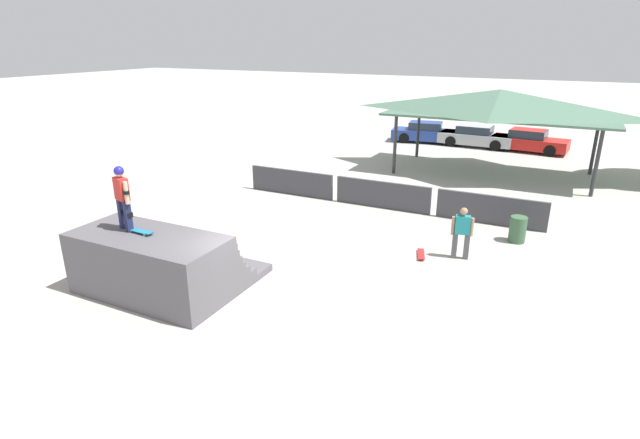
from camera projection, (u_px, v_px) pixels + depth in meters
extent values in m
plane|color=#ADA8A0|center=(261.00, 299.00, 12.58)|extent=(160.00, 160.00, 0.00)
cube|color=#565459|center=(175.00, 277.00, 13.50)|extent=(4.04, 3.45, 0.20)
cube|color=#565459|center=(164.00, 276.00, 13.10)|extent=(4.04, 2.67, 0.20)
cube|color=#565459|center=(160.00, 272.00, 12.91)|extent=(4.04, 2.38, 0.20)
cube|color=#565459|center=(156.00, 266.00, 12.76)|extent=(4.04, 2.19, 0.20)
cube|color=#565459|center=(153.00, 260.00, 12.63)|extent=(4.04, 2.05, 0.20)
cube|color=#565459|center=(151.00, 253.00, 12.52)|extent=(4.04, 1.95, 0.20)
cube|color=#565459|center=(149.00, 246.00, 12.42)|extent=(4.04, 1.89, 0.20)
cube|color=#565459|center=(147.00, 239.00, 12.34)|extent=(4.04, 1.85, 0.20)
cylinder|color=silver|center=(173.00, 225.00, 13.09)|extent=(3.96, 0.07, 0.07)
cube|color=#1E2347|center=(128.00, 216.00, 12.42)|extent=(0.19, 0.19, 0.80)
cube|color=black|center=(129.00, 214.00, 12.43)|extent=(0.22, 0.19, 0.12)
cube|color=#1E2347|center=(122.00, 213.00, 12.66)|extent=(0.19, 0.19, 0.80)
cube|color=black|center=(123.00, 211.00, 12.66)|extent=(0.22, 0.19, 0.12)
cube|color=red|center=(121.00, 189.00, 12.31)|extent=(0.48, 0.35, 0.57)
cylinder|color=beige|center=(126.00, 193.00, 12.14)|extent=(0.14, 0.14, 0.57)
cylinder|color=black|center=(126.00, 192.00, 12.14)|extent=(0.20, 0.20, 0.08)
cylinder|color=beige|center=(117.00, 188.00, 12.50)|extent=(0.14, 0.14, 0.57)
cylinder|color=black|center=(117.00, 188.00, 12.50)|extent=(0.20, 0.20, 0.08)
sphere|color=beige|center=(119.00, 172.00, 12.16)|extent=(0.22, 0.22, 0.22)
sphere|color=#232399|center=(119.00, 171.00, 12.15)|extent=(0.25, 0.25, 0.25)
cylinder|color=silver|center=(149.00, 233.00, 12.39)|extent=(0.05, 0.03, 0.05)
cylinder|color=silver|center=(145.00, 235.00, 12.27)|extent=(0.05, 0.03, 0.05)
cylinder|color=silver|center=(135.00, 230.00, 12.61)|extent=(0.05, 0.03, 0.05)
cylinder|color=silver|center=(131.00, 231.00, 12.50)|extent=(0.05, 0.03, 0.05)
cube|color=teal|center=(140.00, 231.00, 12.43)|extent=(0.79, 0.24, 0.02)
cube|color=teal|center=(150.00, 233.00, 12.26)|extent=(0.10, 0.20, 0.02)
cube|color=#4C4C51|center=(454.00, 246.00, 14.83)|extent=(0.18, 0.18, 0.79)
cube|color=#4C4C51|center=(466.00, 247.00, 14.76)|extent=(0.18, 0.18, 0.79)
cube|color=teal|center=(463.00, 225.00, 14.57)|extent=(0.46, 0.31, 0.56)
cylinder|color=#A87A5B|center=(453.00, 226.00, 14.64)|extent=(0.13, 0.13, 0.56)
cylinder|color=#A87A5B|center=(472.00, 227.00, 14.52)|extent=(0.13, 0.13, 0.56)
sphere|color=#A87A5B|center=(464.00, 211.00, 14.42)|extent=(0.22, 0.22, 0.22)
cylinder|color=silver|center=(424.00, 259.00, 14.83)|extent=(0.04, 0.06, 0.05)
cylinder|color=silver|center=(419.00, 258.00, 14.85)|extent=(0.04, 0.06, 0.05)
cylinder|color=silver|center=(423.00, 252.00, 15.30)|extent=(0.04, 0.06, 0.05)
cylinder|color=silver|center=(418.00, 252.00, 15.33)|extent=(0.04, 0.06, 0.05)
cube|color=#B22323|center=(421.00, 254.00, 15.07)|extent=(0.44, 0.85, 0.02)
cube|color=#B22323|center=(421.00, 259.00, 14.71)|extent=(0.22, 0.15, 0.02)
cube|color=#3D3D42|center=(291.00, 182.00, 20.88)|extent=(3.78, 0.12, 1.05)
cube|color=#3D3D42|center=(382.00, 195.00, 19.20)|extent=(3.78, 0.12, 1.05)
cube|color=#3D3D42|center=(491.00, 210.00, 17.52)|extent=(3.78, 0.12, 1.05)
cylinder|color=#2D2D33|center=(395.00, 145.00, 23.90)|extent=(0.16, 0.16, 2.79)
cylinder|color=#2D2D33|center=(597.00, 164.00, 20.31)|extent=(0.16, 0.16, 2.79)
cylinder|color=#2D2D33|center=(418.00, 132.00, 27.27)|extent=(0.16, 0.16, 2.79)
cylinder|color=#2D2D33|center=(595.00, 146.00, 23.68)|extent=(0.16, 0.16, 2.79)
cube|color=#4C705B|center=(498.00, 115.00, 23.30)|extent=(10.10, 4.71, 0.10)
pyramid|color=#4C705B|center=(500.00, 102.00, 23.09)|extent=(9.90, 4.62, 1.11)
cylinder|color=#385B3D|center=(518.00, 229.00, 16.00)|extent=(0.52, 0.52, 0.85)
cube|color=navy|center=(427.00, 135.00, 31.51)|extent=(4.52, 2.29, 0.62)
cube|color=#283342|center=(426.00, 126.00, 31.36)|extent=(2.19, 1.67, 0.46)
cube|color=navy|center=(426.00, 122.00, 31.28)|extent=(2.10, 1.62, 0.04)
cylinder|color=black|center=(449.00, 136.00, 31.86)|extent=(0.66, 0.30, 0.64)
cylinder|color=black|center=(447.00, 140.00, 30.55)|extent=(0.66, 0.30, 0.64)
cylinder|color=black|center=(407.00, 134.00, 32.59)|extent=(0.66, 0.30, 0.64)
cylinder|color=black|center=(404.00, 138.00, 31.28)|extent=(0.66, 0.30, 0.64)
cube|color=#A8AAAF|center=(476.00, 138.00, 30.28)|extent=(4.39, 1.94, 0.62)
cube|color=#283342|center=(475.00, 129.00, 30.15)|extent=(2.07, 1.55, 0.46)
cube|color=#A8AAAF|center=(475.00, 126.00, 30.07)|extent=(1.97, 1.51, 0.04)
cylinder|color=black|center=(501.00, 141.00, 30.39)|extent=(0.65, 0.23, 0.64)
cylinder|color=black|center=(495.00, 146.00, 29.09)|extent=(0.65, 0.23, 0.64)
cylinder|color=black|center=(457.00, 137.00, 31.59)|extent=(0.65, 0.23, 0.64)
cylinder|color=black|center=(451.00, 141.00, 30.29)|extent=(0.65, 0.23, 0.64)
cube|color=red|center=(529.00, 143.00, 28.92)|extent=(4.35, 2.16, 0.62)
cube|color=#283342|center=(528.00, 134.00, 28.79)|extent=(2.09, 1.63, 0.46)
cube|color=red|center=(529.00, 130.00, 28.71)|extent=(2.00, 1.59, 0.04)
cylinder|color=black|center=(555.00, 146.00, 28.92)|extent=(0.66, 0.27, 0.64)
cylinder|color=black|center=(550.00, 151.00, 27.71)|extent=(0.66, 0.27, 0.64)
cylinder|color=black|center=(509.00, 142.00, 30.23)|extent=(0.66, 0.27, 0.64)
cylinder|color=black|center=(503.00, 146.00, 29.02)|extent=(0.66, 0.27, 0.64)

